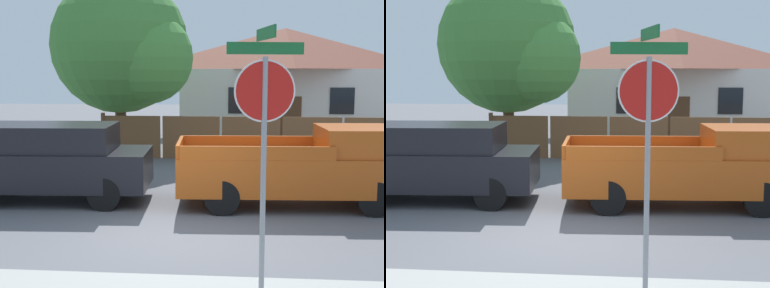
{
  "view_description": "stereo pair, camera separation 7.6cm",
  "coord_description": "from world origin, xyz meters",
  "views": [
    {
      "loc": [
        1.07,
        -9.6,
        3.01
      ],
      "look_at": [
        0.16,
        0.8,
        1.6
      ],
      "focal_mm": 50.0,
      "sensor_mm": 36.0,
      "label": 1
    },
    {
      "loc": [
        1.14,
        -9.59,
        3.01
      ],
      "look_at": [
        0.16,
        0.8,
        1.6
      ],
      "focal_mm": 50.0,
      "sensor_mm": 36.0,
      "label": 2
    }
  ],
  "objects": [
    {
      "name": "oak_tree",
      "position": [
        -3.01,
        9.58,
        3.89
      ],
      "size": [
        5.22,
        4.97,
        6.49
      ],
      "color": "brown",
      "rests_on": "ground"
    },
    {
      "name": "wooden_fence",
      "position": [
        3.58,
        8.83,
        0.75
      ],
      "size": [
        14.67,
        0.12,
        1.59
      ],
      "color": "brown",
      "rests_on": "ground"
    },
    {
      "name": "orange_pickup",
      "position": [
        2.52,
        2.4,
        0.89
      ],
      "size": [
        5.26,
        2.2,
        1.8
      ],
      "rotation": [
        0.0,
        0.0,
        0.05
      ],
      "color": "#B74C14",
      "rests_on": "ground"
    },
    {
      "name": "house",
      "position": [
        3.24,
        16.34,
        2.63
      ],
      "size": [
        10.09,
        7.2,
        5.07
      ],
      "color": "white",
      "rests_on": "ground"
    },
    {
      "name": "stop_sign",
      "position": [
        1.39,
        -2.89,
        2.44
      ],
      "size": [
        0.95,
        0.86,
        3.55
      ],
      "rotation": [
        0.0,
        0.0,
        0.2
      ],
      "color": "gray",
      "rests_on": "ground"
    },
    {
      "name": "red_suv",
      "position": [
        -3.33,
        2.39,
        0.98
      ],
      "size": [
        4.71,
        2.19,
        1.81
      ],
      "rotation": [
        0.0,
        0.0,
        0.05
      ],
      "color": "black",
      "rests_on": "ground"
    },
    {
      "name": "ground_plane",
      "position": [
        0.0,
        0.0,
        0.0
      ],
      "size": [
        80.0,
        80.0,
        0.0
      ],
      "primitive_type": "plane",
      "color": "slate"
    }
  ]
}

